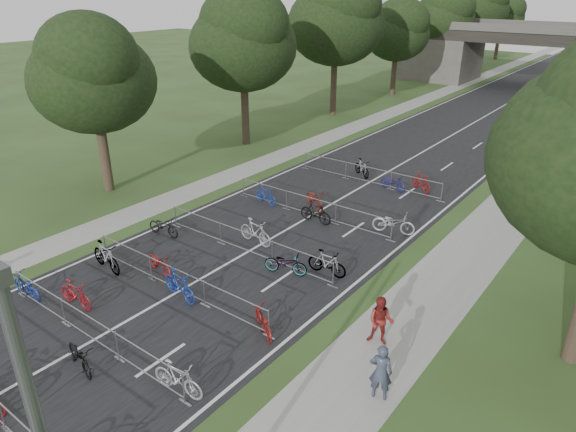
% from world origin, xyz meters
% --- Properties ---
extents(road, '(11.00, 140.00, 0.01)m').
position_xyz_m(road, '(0.00, 50.00, 0.01)').
color(road, black).
rests_on(road, ground).
extents(sidewalk_left, '(2.00, 140.00, 0.01)m').
position_xyz_m(sidewalk_left, '(-7.50, 50.00, 0.01)').
color(sidewalk_left, gray).
rests_on(sidewalk_left, ground).
extents(lane_markings, '(0.12, 140.00, 0.00)m').
position_xyz_m(lane_markings, '(0.00, 50.00, 0.00)').
color(lane_markings, silver).
rests_on(lane_markings, ground).
extents(overpass_bridge, '(31.00, 8.00, 7.05)m').
position_xyz_m(overpass_bridge, '(0.00, 65.00, 3.53)').
color(overpass_bridge, '#4A4742').
rests_on(overpass_bridge, ground).
extents(tree_left_0, '(6.72, 6.72, 10.25)m').
position_xyz_m(tree_left_0, '(-11.39, 15.93, 6.49)').
color(tree_left_0, '#33261C').
rests_on(tree_left_0, ground).
extents(tree_left_1, '(7.56, 7.56, 11.53)m').
position_xyz_m(tree_left_1, '(-11.39, 27.93, 7.30)').
color(tree_left_1, '#33261C').
rests_on(tree_left_1, ground).
extents(tree_left_2, '(8.40, 8.40, 12.81)m').
position_xyz_m(tree_left_2, '(-11.39, 39.93, 8.12)').
color(tree_left_2, '#33261C').
rests_on(tree_left_2, ground).
extents(tree_left_3, '(6.72, 6.72, 10.25)m').
position_xyz_m(tree_left_3, '(-11.39, 51.93, 6.49)').
color(tree_left_3, '#33261C').
rests_on(tree_left_3, ground).
extents(tree_left_4, '(7.56, 7.56, 11.53)m').
position_xyz_m(tree_left_4, '(-11.39, 63.93, 7.30)').
color(tree_left_4, '#33261C').
rests_on(tree_left_4, ground).
extents(tree_left_5, '(8.40, 8.40, 12.81)m').
position_xyz_m(tree_left_5, '(-11.39, 75.93, 8.12)').
color(tree_left_5, '#33261C').
rests_on(tree_left_5, ground).
extents(tree_left_6, '(6.72, 6.72, 10.25)m').
position_xyz_m(tree_left_6, '(-11.39, 87.93, 6.49)').
color(tree_left_6, '#33261C').
rests_on(tree_left_6, ground).
extents(barrier_row_2, '(9.70, 0.08, 1.10)m').
position_xyz_m(barrier_row_2, '(0.00, 7.20, 0.55)').
color(barrier_row_2, '#929599').
rests_on(barrier_row_2, ground).
extents(barrier_row_3, '(9.70, 0.08, 1.10)m').
position_xyz_m(barrier_row_3, '(0.00, 11.00, 0.55)').
color(barrier_row_3, '#929599').
rests_on(barrier_row_3, ground).
extents(barrier_row_4, '(9.70, 0.08, 1.10)m').
position_xyz_m(barrier_row_4, '(0.00, 15.00, 0.55)').
color(barrier_row_4, '#929599').
rests_on(barrier_row_4, ground).
extents(barrier_row_5, '(9.70, 0.08, 1.10)m').
position_xyz_m(barrier_row_5, '(0.00, 20.00, 0.55)').
color(barrier_row_5, '#929599').
rests_on(barrier_row_5, ground).
extents(barrier_row_6, '(9.70, 0.08, 1.10)m').
position_xyz_m(barrier_row_6, '(0.00, 26.00, 0.55)').
color(barrier_row_6, '#929599').
rests_on(barrier_row_6, ground).
extents(bike_8, '(1.81, 0.65, 0.95)m').
position_xyz_m(bike_8, '(-4.30, 7.29, 0.47)').
color(bike_8, navy).
rests_on(bike_8, ground).
extents(bike_9, '(1.79, 0.61, 1.06)m').
position_xyz_m(bike_9, '(-2.23, 8.09, 0.53)').
color(bike_9, maroon).
rests_on(bike_9, ground).
extents(bike_10, '(1.88, 0.99, 0.94)m').
position_xyz_m(bike_10, '(0.94, 6.24, 0.47)').
color(bike_10, black).
rests_on(bike_10, ground).
extents(bike_11, '(1.85, 0.73, 1.08)m').
position_xyz_m(bike_11, '(4.17, 7.37, 0.54)').
color(bike_11, '#ACACB4').
rests_on(bike_11, ground).
extents(bike_12, '(2.14, 0.83, 1.25)m').
position_xyz_m(bike_12, '(-3.63, 10.38, 0.63)').
color(bike_12, '#929599').
rests_on(bike_12, ground).
extents(bike_13, '(1.94, 1.02, 0.97)m').
position_xyz_m(bike_13, '(-1.62, 11.54, 0.49)').
color(bike_13, maroon).
rests_on(bike_13, ground).
extents(bike_14, '(2.06, 0.87, 1.20)m').
position_xyz_m(bike_14, '(0.42, 10.77, 0.60)').
color(bike_14, navy).
rests_on(bike_14, ground).
extents(bike_15, '(1.77, 1.42, 0.90)m').
position_xyz_m(bike_15, '(4.30, 11.07, 0.45)').
color(bike_15, maroon).
rests_on(bike_15, ground).
extents(bike_16, '(1.87, 0.80, 0.96)m').
position_xyz_m(bike_16, '(-4.30, 13.99, 0.48)').
color(bike_16, black).
rests_on(bike_16, ground).
extents(bike_17, '(2.03, 0.75, 1.19)m').
position_xyz_m(bike_17, '(-0.27, 15.99, 0.60)').
color(bike_17, '#99979E').
rests_on(bike_17, ground).
extents(bike_18, '(1.96, 1.20, 0.97)m').
position_xyz_m(bike_18, '(2.49, 14.69, 0.49)').
color(bike_18, '#929599').
rests_on(bike_18, ground).
extents(bike_19, '(1.81, 0.62, 1.07)m').
position_xyz_m(bike_19, '(3.89, 15.64, 0.54)').
color(bike_19, '#929599').
rests_on(bike_19, ground).
extents(bike_20, '(1.75, 0.78, 1.02)m').
position_xyz_m(bike_20, '(-2.90, 19.90, 0.51)').
color(bike_20, navy).
rests_on(bike_20, ground).
extents(bike_21, '(2.04, 1.63, 1.04)m').
position_xyz_m(bike_21, '(-0.42, 21.01, 0.52)').
color(bike_21, maroon).
rests_on(bike_21, ground).
extents(bike_22, '(1.83, 0.53, 1.10)m').
position_xyz_m(bike_22, '(0.63, 19.56, 0.55)').
color(bike_22, black).
rests_on(bike_22, ground).
extents(bike_23, '(2.16, 1.22, 1.08)m').
position_xyz_m(bike_23, '(4.29, 20.84, 0.54)').
color(bike_23, '#AEB0B6').
rests_on(bike_23, ground).
extents(bike_25, '(1.76, 1.37, 1.06)m').
position_xyz_m(bike_25, '(-0.96, 26.97, 0.53)').
color(bike_25, '#929599').
rests_on(bike_25, ground).
extents(bike_26, '(1.81, 0.91, 0.91)m').
position_xyz_m(bike_26, '(1.67, 25.99, 0.45)').
color(bike_26, navy).
rests_on(bike_26, ground).
extents(bike_27, '(1.79, 1.41, 1.09)m').
position_xyz_m(bike_27, '(3.04, 26.80, 0.54)').
color(bike_27, maroon).
rests_on(bike_27, ground).
extents(pedestrian_a, '(0.77, 0.64, 1.83)m').
position_xyz_m(pedestrian_a, '(8.90, 10.79, 0.91)').
color(pedestrian_a, '#32394C').
rests_on(pedestrian_a, ground).
extents(pedestrian_b, '(1.00, 0.87, 1.75)m').
position_xyz_m(pedestrian_b, '(7.74, 12.99, 0.87)').
color(pedestrian_b, maroon).
rests_on(pedestrian_b, ground).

